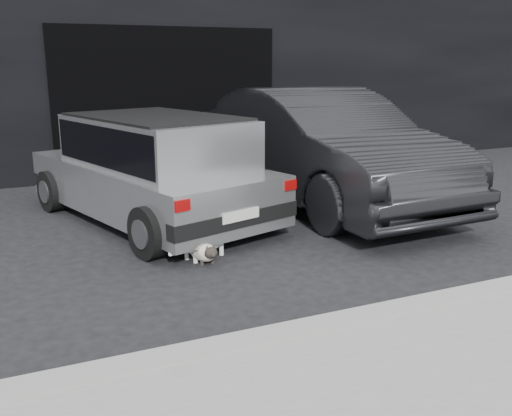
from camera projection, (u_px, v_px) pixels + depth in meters
name	position (u px, v px, depth m)	size (l,w,h in m)	color
ground	(184.00, 244.00, 6.49)	(80.00, 80.00, 0.00)	black
building_facade	(139.00, 37.00, 11.56)	(34.00, 4.00, 5.00)	black
garage_opening	(169.00, 103.00, 10.08)	(4.00, 0.10, 2.60)	black
curb	(399.00, 313.00, 4.57)	(18.00, 0.25, 0.12)	gray
silver_hatchback	(153.00, 164.00, 7.24)	(2.66, 4.04, 1.37)	#A3A6A7
second_car	(319.00, 147.00, 8.19)	(1.74, 4.99, 1.64)	black
cat_siamese	(203.00, 252.00, 5.89)	(0.27, 0.70, 0.24)	beige
cat_white	(207.00, 238.00, 6.03)	(0.83, 0.48, 0.41)	silver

